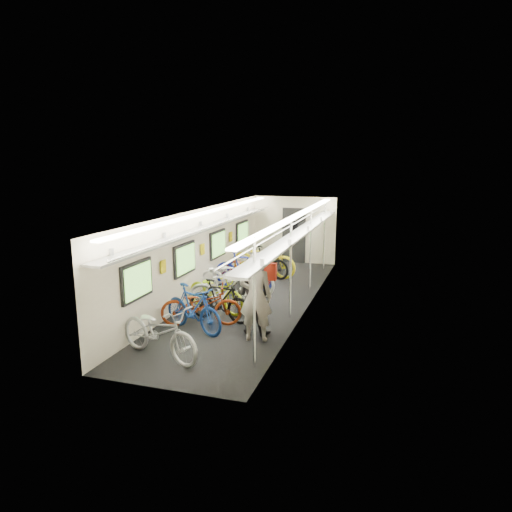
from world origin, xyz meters
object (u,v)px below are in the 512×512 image
Objects in this scene: bicycle_1 at (193,308)px; passenger_near at (256,297)px; bicycle_0 at (159,331)px; passenger_mid at (253,295)px; backpack at (270,272)px.

passenger_near reaches higher than bicycle_1.
bicycle_0 is 1.08× the size of passenger_near.
passenger_mid reaches higher than bicycle_0.
passenger_mid is (1.26, 0.33, 0.31)m from bicycle_1.
bicycle_1 is 1.04× the size of passenger_mid.
bicycle_0 is at bearing -127.72° from backpack.
passenger_mid is 4.38× the size of backpack.
passenger_near is (1.46, 1.38, 0.40)m from bicycle_0.
backpack is at bearing -116.03° from passenger_mid.
bicycle_0 is 2.05m from passenger_near.
backpack is at bearing -106.16° from passenger_near.
passenger_near is at bearing -68.94° from bicycle_1.
bicycle_1 is 1.86m from backpack.
bicycle_1 is 0.93× the size of passenger_near.
passenger_near is 0.88m from backpack.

